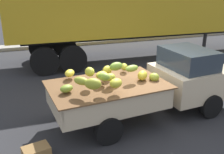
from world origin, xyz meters
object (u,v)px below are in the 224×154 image
Objects in this scene: pickup_truck at (173,80)px; semi_trailer at (145,2)px; fallen_banana_bunch_near_tailgate at (34,150)px; produce_crate at (37,154)px.

semi_trailer is (1.60, 5.20, 1.65)m from pickup_truck.
fallen_banana_bunch_near_tailgate is at bearing -172.50° from pickup_truck.
produce_crate is at bearing -129.05° from semi_trailer.
pickup_truck reaches higher than produce_crate.
semi_trailer is at bearing 49.62° from produce_crate.
fallen_banana_bunch_near_tailgate is at bearing 101.80° from produce_crate.
pickup_truck is 0.42× the size of semi_trailer.
produce_crate is at bearing -78.20° from fallen_banana_bunch_near_tailgate.
semi_trailer is at bearing 67.64° from pickup_truck.
fallen_banana_bunch_near_tailgate is 0.22m from produce_crate.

